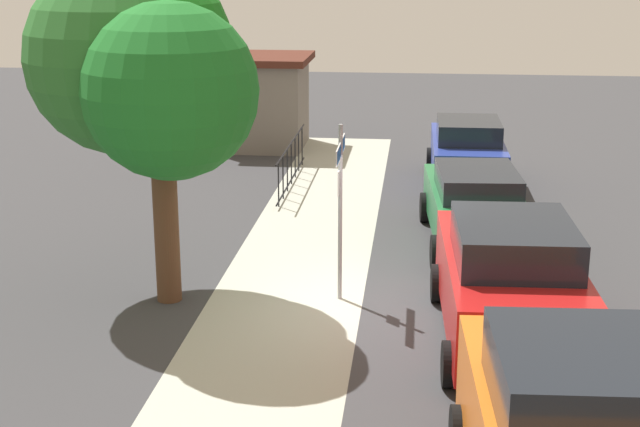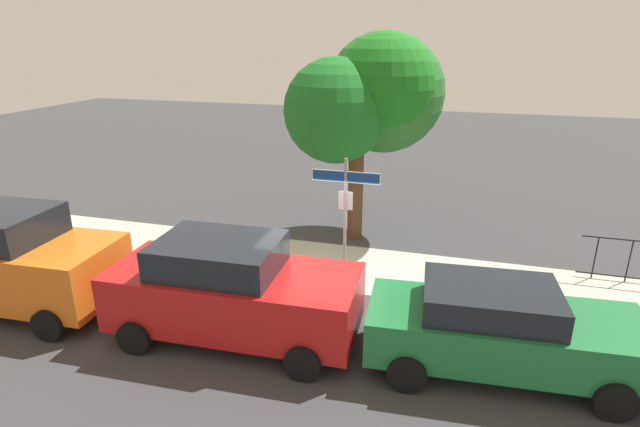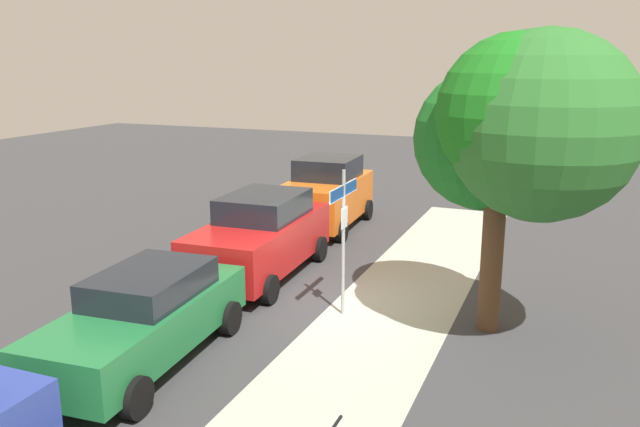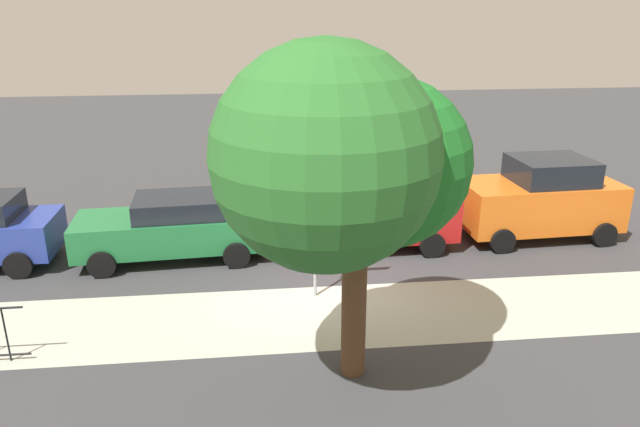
{
  "view_description": "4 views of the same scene",
  "coord_description": "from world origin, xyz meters",
  "views": [
    {
      "loc": [
        -14.41,
        -0.85,
        5.73
      ],
      "look_at": [
        0.05,
        0.71,
        1.56
      ],
      "focal_mm": 52.07,
      "sensor_mm": 36.0,
      "label": 1
    },
    {
      "loc": [
        2.61,
        -9.83,
        5.47
      ],
      "look_at": [
        -0.14,
        -0.15,
        1.89
      ],
      "focal_mm": 28.09,
      "sensor_mm": 36.0,
      "label": 2
    },
    {
      "loc": [
        11.85,
        4.58,
        5.12
      ],
      "look_at": [
        0.26,
        -0.11,
        2.07
      ],
      "focal_mm": 35.96,
      "sensor_mm": 36.0,
      "label": 3
    },
    {
      "loc": [
        1.43,
        12.0,
        6.05
      ],
      "look_at": [
        0.21,
        0.7,
        2.0
      ],
      "focal_mm": 33.64,
      "sensor_mm": 36.0,
      "label": 4
    }
  ],
  "objects": [
    {
      "name": "car_orange",
      "position": [
        -6.04,
        -2.46,
        1.06
      ],
      "size": [
        4.2,
        2.3,
        2.16
      ],
      "rotation": [
        0.0,
        0.0,
        0.05
      ],
      "color": "orange",
      "rests_on": "ground_plane"
    },
    {
      "name": "shade_tree",
      "position": [
        0.22,
        3.6,
        3.94
      ],
      "size": [
        4.08,
        4.06,
        5.63
      ],
      "color": "#513623",
      "rests_on": "ground_plane"
    },
    {
      "name": "ground_plane",
      "position": [
        0.0,
        0.0,
        0.0
      ],
      "size": [
        60.0,
        60.0,
        0.0
      ],
      "primitive_type": "plane",
      "color": "#38383A"
    },
    {
      "name": "street_sign",
      "position": [
        0.29,
        0.4,
        2.05
      ],
      "size": [
        1.51,
        0.07,
        3.0
      ],
      "color": "#9EA0A5",
      "rests_on": "ground_plane"
    },
    {
      "name": "car_green",
      "position": [
        3.55,
        -2.01,
        0.82
      ],
      "size": [
        4.63,
        2.17,
        1.59
      ],
      "rotation": [
        0.0,
        0.0,
        0.07
      ],
      "color": "#1E6D38",
      "rests_on": "ground_plane"
    },
    {
      "name": "car_red",
      "position": [
        -1.25,
        -2.26,
        0.98
      ],
      "size": [
        4.71,
        2.26,
        1.96
      ],
      "rotation": [
        0.0,
        0.0,
        0.04
      ],
      "color": "#B31717",
      "rests_on": "ground_plane"
    },
    {
      "name": "sidewalk_strip",
      "position": [
        2.0,
        1.3,
        0.0
      ],
      "size": [
        24.0,
        2.6,
        0.0
      ],
      "primitive_type": "cube",
      "color": "#ADAE9E",
      "rests_on": "ground_plane"
    }
  ]
}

